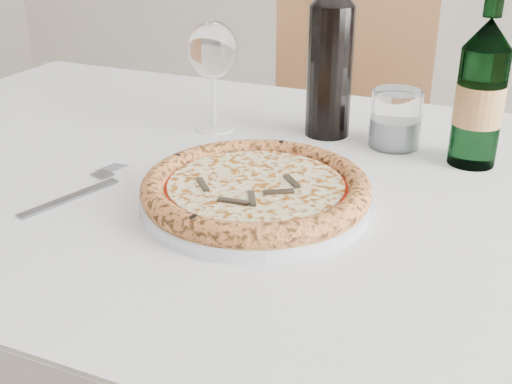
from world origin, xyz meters
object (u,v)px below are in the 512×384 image
(plate, at_px, (256,200))
(beer_bottle, at_px, (481,94))
(chair_far, at_px, (353,147))
(pizza, at_px, (256,188))
(wine_bottle, at_px, (330,58))
(tumbler, at_px, (395,123))
(wine_glass, at_px, (213,53))
(dining_table, at_px, (276,226))

(plate, distance_m, beer_bottle, 0.38)
(chair_far, xyz_separation_m, pizza, (0.01, -0.85, 0.25))
(pizza, bearing_deg, wine_bottle, 84.82)
(tumbler, distance_m, beer_bottle, 0.15)
(tumbler, bearing_deg, wine_glass, -177.67)
(chair_far, relative_size, plate, 3.04)
(wine_glass, relative_size, beer_bottle, 0.68)
(plate, bearing_deg, wine_glass, 121.34)
(dining_table, relative_size, wine_glass, 8.73)
(beer_bottle, bearing_deg, wine_bottle, 165.34)
(chair_far, height_order, wine_glass, wine_glass)
(wine_glass, xyz_separation_m, wine_bottle, (0.19, 0.03, -0.00))
(dining_table, height_order, plate, plate)
(chair_far, bearing_deg, plate, -89.27)
(plate, relative_size, wine_glass, 1.62)
(dining_table, bearing_deg, wine_bottle, 82.37)
(beer_bottle, distance_m, wine_bottle, 0.25)
(chair_far, distance_m, tumbler, 0.64)
(dining_table, relative_size, beer_bottle, 5.97)
(chair_far, xyz_separation_m, wine_bottle, (0.04, -0.54, 0.36))
(wine_glass, bearing_deg, dining_table, -46.17)
(wine_glass, bearing_deg, wine_bottle, 10.16)
(chair_far, bearing_deg, wine_glass, -105.16)
(dining_table, bearing_deg, chair_far, 90.83)
(chair_far, height_order, plate, chair_far)
(wine_bottle, bearing_deg, chair_far, 94.10)
(chair_far, distance_m, beer_bottle, 0.74)
(chair_far, bearing_deg, beer_bottle, -65.21)
(wine_bottle, bearing_deg, plate, -95.17)
(dining_table, xyz_separation_m, pizza, (-0.00, -0.10, 0.11))
(wine_glass, xyz_separation_m, tumbler, (0.31, 0.01, -0.10))
(dining_table, distance_m, wine_bottle, 0.30)
(pizza, relative_size, beer_bottle, 1.10)
(wine_bottle, bearing_deg, tumbler, -10.71)
(chair_far, relative_size, beer_bottle, 3.37)
(chair_far, relative_size, wine_glass, 4.93)
(plate, bearing_deg, beer_bottle, 42.54)
(plate, xyz_separation_m, tumbler, (0.15, 0.29, 0.03))
(plate, relative_size, pizza, 1.01)
(tumbler, height_order, wine_bottle, wine_bottle)
(chair_far, distance_m, plate, 0.88)
(wine_glass, distance_m, tumbler, 0.33)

